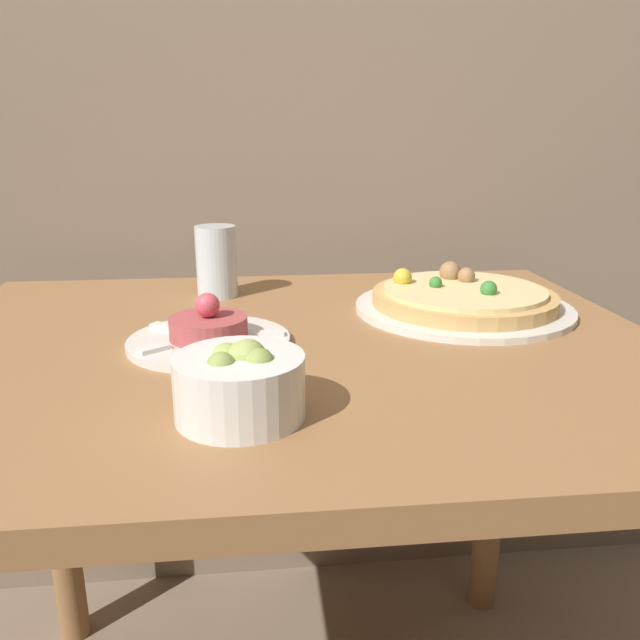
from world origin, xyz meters
TOP-DOWN VIEW (x-y plane):
  - dining_table at (0.00, 0.40)m, footprint 1.03×0.81m
  - pizza_plate at (0.28, 0.52)m, footprint 0.34×0.34m
  - tartare_plate at (-0.11, 0.40)m, footprint 0.22×0.22m
  - small_bowl at (-0.06, 0.17)m, footprint 0.13×0.13m
  - drinking_glass at (-0.11, 0.66)m, footprint 0.07×0.07m

SIDE VIEW (x-z plane):
  - dining_table at x=0.00m, z-range 0.26..1.03m
  - tartare_plate at x=-0.11m, z-range 0.75..0.82m
  - pizza_plate at x=0.28m, z-range 0.75..0.82m
  - small_bowl at x=-0.06m, z-range 0.77..0.85m
  - drinking_glass at x=-0.11m, z-range 0.77..0.89m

